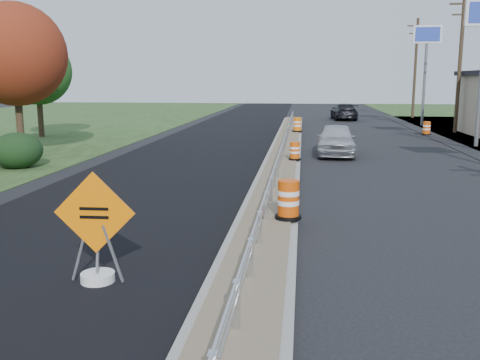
# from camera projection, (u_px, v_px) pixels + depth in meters

# --- Properties ---
(ground) EXTENTS (140.00, 140.00, 0.00)m
(ground) POSITION_uv_depth(u_px,v_px,m) (271.00, 209.00, 15.38)
(ground) COLOR black
(ground) RESTS_ON ground
(milled_overlay) EXTENTS (7.20, 120.00, 0.01)m
(milled_overlay) POSITION_uv_depth(u_px,v_px,m) (192.00, 157.00, 25.64)
(milled_overlay) COLOR black
(milled_overlay) RESTS_ON ground
(median) EXTENTS (1.60, 55.00, 0.23)m
(median) POSITION_uv_depth(u_px,v_px,m) (282.00, 163.00, 23.17)
(median) COLOR gray
(median) RESTS_ON ground
(guardrail) EXTENTS (0.10, 46.15, 0.72)m
(guardrail) POSITION_uv_depth(u_px,v_px,m) (283.00, 146.00, 24.03)
(guardrail) COLOR silver
(guardrail) RESTS_ON median
(pylon_sign_north) EXTENTS (2.20, 0.30, 7.90)m
(pylon_sign_north) POSITION_uv_depth(u_px,v_px,m) (427.00, 44.00, 42.27)
(pylon_sign_north) COLOR slate
(pylon_sign_north) RESTS_ON ground
(utility_pole_nmid) EXTENTS (1.90, 0.26, 9.40)m
(utility_pole_nmid) POSITION_uv_depth(u_px,v_px,m) (460.00, 61.00, 36.58)
(utility_pole_nmid) COLOR #473523
(utility_pole_nmid) RESTS_ON ground
(utility_pole_north) EXTENTS (1.90, 0.26, 9.40)m
(utility_pole_north) POSITION_uv_depth(u_px,v_px,m) (415.00, 66.00, 51.22)
(utility_pole_north) COLOR #473523
(utility_pole_north) RESTS_ON ground
(hedge_north) EXTENTS (2.09, 2.09, 1.52)m
(hedge_north) POSITION_uv_depth(u_px,v_px,m) (17.00, 150.00, 22.35)
(hedge_north) COLOR black
(hedge_north) RESTS_ON ground
(tree_near_red) EXTENTS (4.95, 4.95, 7.35)m
(tree_near_red) POSITION_uv_depth(u_px,v_px,m) (15.00, 55.00, 25.73)
(tree_near_red) COLOR #473523
(tree_near_red) RESTS_ON ground
(tree_near_back) EXTENTS (4.29, 4.29, 6.37)m
(tree_near_back) POSITION_uv_depth(u_px,v_px,m) (37.00, 71.00, 34.00)
(tree_near_back) COLOR #473523
(tree_near_back) RESTS_ON ground
(caution_sign) EXTENTS (1.50, 0.62, 2.07)m
(caution_sign) POSITION_uv_depth(u_px,v_px,m) (97.00, 255.00, 9.75)
(caution_sign) COLOR white
(caution_sign) RESTS_ON ground
(barrel_median_near) EXTENTS (0.67, 0.67, 0.98)m
(barrel_median_near) POSITION_uv_depth(u_px,v_px,m) (288.00, 200.00, 13.36)
(barrel_median_near) COLOR black
(barrel_median_near) RESTS_ON median
(barrel_median_mid) EXTENTS (0.53, 0.53, 0.78)m
(barrel_median_mid) POSITION_uv_depth(u_px,v_px,m) (295.00, 151.00, 23.25)
(barrel_median_mid) COLOR black
(barrel_median_mid) RESTS_ON median
(barrel_median_far) EXTENTS (0.65, 0.65, 0.95)m
(barrel_median_far) POSITION_uv_depth(u_px,v_px,m) (297.00, 125.00, 35.84)
(barrel_median_far) COLOR black
(barrel_median_far) RESTS_ON median
(barrel_shoulder_mid) EXTENTS (0.61, 0.61, 0.90)m
(barrel_shoulder_mid) POSITION_uv_depth(u_px,v_px,m) (427.00, 128.00, 36.07)
(barrel_shoulder_mid) COLOR black
(barrel_shoulder_mid) RESTS_ON ground
(car_silver) EXTENTS (2.00, 4.59, 1.54)m
(car_silver) POSITION_uv_depth(u_px,v_px,m) (336.00, 140.00, 26.30)
(car_silver) COLOR silver
(car_silver) RESTS_ON ground
(car_dark_far) EXTENTS (2.38, 5.30, 1.51)m
(car_dark_far) POSITION_uv_depth(u_px,v_px,m) (344.00, 112.00, 49.79)
(car_dark_far) COLOR black
(car_dark_far) RESTS_ON ground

